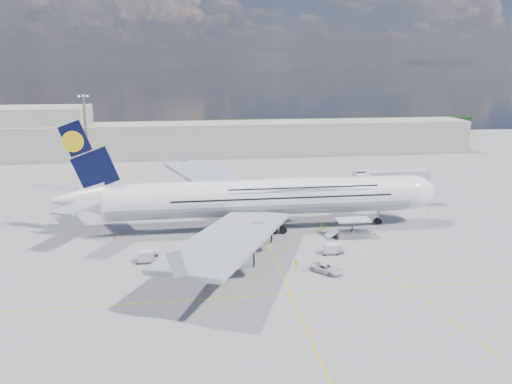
{
  "coord_description": "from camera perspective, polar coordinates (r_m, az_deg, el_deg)",
  "views": [
    {
      "loc": [
        -14.09,
        -86.17,
        33.16
      ],
      "look_at": [
        -1.37,
        8.0,
        8.44
      ],
      "focal_mm": 35.0,
      "sensor_mm": 36.0,
      "label": 1
    }
  ],
  "objects": [
    {
      "name": "crew_wing",
      "position": [
        91.7,
        -2.86,
        -6.0
      ],
      "size": [
        0.86,
        1.21,
        1.91
      ],
      "primitive_type": "imported",
      "rotation": [
        0.0,
        0.0,
        1.17
      ],
      "color": "#CCFB1A",
      "rests_on": "ground"
    },
    {
      "name": "cone_wing_left_inner",
      "position": [
        121.31,
        -2.06,
        -1.14
      ],
      "size": [
        0.48,
        0.48,
        0.61
      ],
      "color": "#FF5E0D",
      "rests_on": "ground"
    },
    {
      "name": "cone_wing_left_outer",
      "position": [
        119.33,
        -10.01,
        -1.66
      ],
      "size": [
        0.4,
        0.4,
        0.51
      ],
      "color": "#FF5E0D",
      "rests_on": "ground"
    },
    {
      "name": "catering_truck_inner",
      "position": [
        116.58,
        -7.82,
        -1.25
      ],
      "size": [
        5.84,
        2.41,
        3.45
      ],
      "rotation": [
        0.0,
        0.0,
        -0.05
      ],
      "color": "gray",
      "rests_on": "ground"
    },
    {
      "name": "catering_truck_outer",
      "position": [
        125.61,
        -11.52,
        -0.17
      ],
      "size": [
        6.89,
        3.71,
        3.9
      ],
      "rotation": [
        0.0,
        0.0,
        -0.23
      ],
      "color": "gray",
      "rests_on": "ground"
    },
    {
      "name": "taxi_line_main",
      "position": [
        93.4,
        1.5,
        -6.21
      ],
      "size": [
        0.25,
        220.0,
        0.01
      ],
      "primitive_type": "cube",
      "color": "yellow",
      "rests_on": "ground"
    },
    {
      "name": "cargo_loader",
      "position": [
        99.53,
        10.86,
        -4.39
      ],
      "size": [
        8.53,
        3.2,
        3.67
      ],
      "color": "silver",
      "rests_on": "ground"
    },
    {
      "name": "cone_nose",
      "position": [
        121.13,
        19.04,
        -2.01
      ],
      "size": [
        0.39,
        0.39,
        0.49
      ],
      "color": "#FF5E0D",
      "rests_on": "ground"
    },
    {
      "name": "dolly_nose_far",
      "position": [
        91.21,
        9.15,
        -6.32
      ],
      "size": [
        2.98,
        2.2,
        1.69
      ],
      "rotation": [
        0.0,
        0.0,
        -0.33
      ],
      "color": "gray",
      "rests_on": "ground"
    },
    {
      "name": "airliner",
      "position": [
        100.73,
        0.76,
        -0.55
      ],
      "size": [
        77.26,
        79.15,
        23.71
      ],
      "color": "white",
      "rests_on": "ground"
    },
    {
      "name": "dolly_back",
      "position": [
        90.67,
        -11.94,
        -7.0
      ],
      "size": [
        2.88,
        2.25,
        0.37
      ],
      "rotation": [
        0.0,
        0.0,
        0.4
      ],
      "color": "gray",
      "rests_on": "ground"
    },
    {
      "name": "tree_line",
      "position": [
        234.37,
        5.76,
        7.36
      ],
      "size": [
        160.0,
        6.0,
        8.0
      ],
      "primitive_type": "cube",
      "color": "#193814",
      "rests_on": "ground"
    },
    {
      "name": "crew_nose",
      "position": [
        100.72,
        13.36,
        -4.56
      ],
      "size": [
        0.66,
        0.51,
        1.63
      ],
      "primitive_type": "imported",
      "rotation": [
        0.0,
        0.0,
        0.21
      ],
      "color": "#EBFF1A",
      "rests_on": "ground"
    },
    {
      "name": "jet_bridge",
      "position": [
        118.7,
        14.22,
        1.33
      ],
      "size": [
        18.8,
        12.1,
        8.5
      ],
      "color": "#B7B7BC",
      "rests_on": "ground"
    },
    {
      "name": "cone_tail",
      "position": [
        101.13,
        -15.85,
        -4.98
      ],
      "size": [
        0.44,
        0.44,
        0.55
      ],
      "color": "#FF5E0D",
      "rests_on": "ground"
    },
    {
      "name": "crew_tug",
      "position": [
        83.62,
        4.65,
        -8.12
      ],
      "size": [
        1.38,
        1.01,
        1.91
      ],
      "primitive_type": "imported",
      "rotation": [
        0.0,
        0.0,
        0.27
      ],
      "color": "#BCDC17",
      "rests_on": "ground"
    },
    {
      "name": "cone_wing_right_outer",
      "position": [
        76.41,
        -5.98,
        -11.03
      ],
      "size": [
        0.38,
        0.38,
        0.48
      ],
      "color": "#FF5E0D",
      "rests_on": "ground"
    },
    {
      "name": "ground",
      "position": [
        93.4,
        1.5,
        -6.22
      ],
      "size": [
        300.0,
        300.0,
        0.0
      ],
      "primitive_type": "plane",
      "color": "gray",
      "rests_on": "ground"
    },
    {
      "name": "crew_loader",
      "position": [
        101.69,
        7.38,
        -4.12
      ],
      "size": [
        0.92,
        0.85,
        1.51
      ],
      "primitive_type": "imported",
      "rotation": [
        0.0,
        0.0,
        -0.51
      ],
      "color": "#A9F71A",
      "rests_on": "ground"
    },
    {
      "name": "taxi_line_diag",
      "position": [
        105.53,
        8.17,
        -3.88
      ],
      "size": [
        14.16,
        99.06,
        0.01
      ],
      "primitive_type": "cube",
      "rotation": [
        0.0,
        0.0,
        0.14
      ],
      "color": "yellow",
      "rests_on": "ground"
    },
    {
      "name": "service_van",
      "position": [
        82.71,
        8.01,
        -8.66
      ],
      "size": [
        5.37,
        5.44,
        1.45
      ],
      "primitive_type": "imported",
      "rotation": [
        0.0,
        0.0,
        0.77
      ],
      "color": "silver",
      "rests_on": "ground"
    },
    {
      "name": "light_mast",
      "position": [
        135.19,
        -18.74,
        5.33
      ],
      "size": [
        3.0,
        0.7,
        25.5
      ],
      "color": "gray",
      "rests_on": "ground"
    },
    {
      "name": "taxi_line_cross",
      "position": [
        75.34,
        3.96,
        -11.56
      ],
      "size": [
        120.0,
        0.25,
        0.01
      ],
      "primitive_type": "cube",
      "color": "yellow",
      "rests_on": "ground"
    },
    {
      "name": "crew_van",
      "position": [
        92.45,
        9.75,
        -6.11
      ],
      "size": [
        0.84,
        0.95,
        1.65
      ],
      "primitive_type": "imported",
      "rotation": [
        0.0,
        0.0,
        2.05
      ],
      "color": "#B5DF17",
      "rests_on": "ground"
    },
    {
      "name": "cone_wing_right_inner",
      "position": [
        87.58,
        -1.71,
        -7.48
      ],
      "size": [
        0.46,
        0.46,
        0.58
      ],
      "color": "#FF5E0D",
      "rests_on": "ground"
    },
    {
      "name": "dolly_nose_near",
      "position": [
        90.26,
        8.46,
        -6.45
      ],
      "size": [
        3.01,
        1.65,
        1.89
      ],
      "rotation": [
        0.0,
        0.0,
        -0.02
      ],
      "color": "gray",
      "rests_on": "ground"
    },
    {
      "name": "baggage_tug",
      "position": [
        89.28,
        -1.96,
        -6.73
      ],
      "size": [
        2.87,
        2.07,
        1.63
      ],
      "rotation": [
        0.0,
        0.0,
        0.37
      ],
      "color": "white",
      "rests_on": "ground"
    },
    {
      "name": "dolly_row_a",
      "position": [
        87.63,
        -12.51,
        -7.23
      ],
      "size": [
        3.4,
        2.0,
        2.07
      ],
      "rotation": [
        0.0,
        0.0,
        -0.08
      ],
      "color": "gray",
      "rests_on": "ground"
    },
    {
      "name": "dolly_row_b",
      "position": [
        85.98,
        -10.94,
        -8.14
      ],
      "size": [
        3.31,
        2.63,
        0.43
      ],
      "rotation": [
        0.0,
        0.0,
        0.43
      ],
      "color": "gray",
      "rests_on": "ground"
    },
    {
      "name": "terminal",
      "position": [
        183.73,
        -3.23,
        6.06
      ],
      "size": [
        180.0,
        16.0,
        12.0
      ],
      "primitive_type": "cube",
      "color": "#B2AD9E",
      "rests_on": "ground"
    },
    {
      "name": "dolly_row_c",
      "position": [
        91.8,
        -6.86,
        -6.5
      ],
      "size": [
        2.93,
        2.02,
        0.39
      ],
      "rotation": [
        0.0,
        0.0,
        0.24
      ],
      "color": "gray",
      "rests_on": "ground"
    },
    {
      "name": "hangar",
      "position": [
        195.88,
        -24.36,
        6.21
      ],
      "size": [
        40.0,
        22.0,
        18.0
      ],
      "primitive_type": "cube",
      "color": "#B2AD9E",
      "rests_on": "ground"
    }
  ]
}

